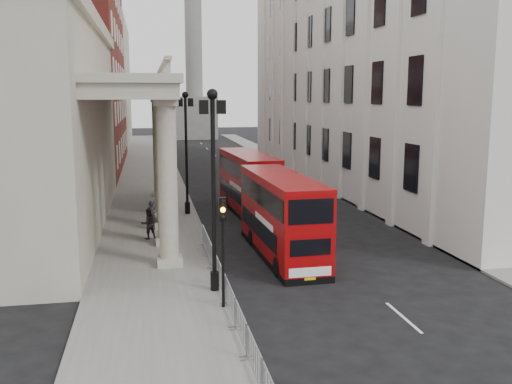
% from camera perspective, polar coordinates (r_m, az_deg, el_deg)
% --- Properties ---
extents(ground, '(260.00, 260.00, 0.00)m').
position_cam_1_polar(ground, '(20.73, -1.11, -13.58)').
color(ground, black).
rests_on(ground, ground).
extents(sidewalk_west, '(6.00, 140.00, 0.12)m').
position_cam_1_polar(sidewalk_west, '(49.46, -10.45, 0.02)').
color(sidewalk_west, slate).
rests_on(sidewalk_west, ground).
extents(sidewalk_east, '(3.00, 140.00, 0.12)m').
position_cam_1_polar(sidewalk_east, '(52.20, 7.96, 0.59)').
color(sidewalk_east, slate).
rests_on(sidewalk_east, ground).
extents(kerb, '(0.20, 140.00, 0.14)m').
position_cam_1_polar(kerb, '(49.55, -7.04, 0.14)').
color(kerb, slate).
rests_on(kerb, ground).
extents(portico_building, '(9.00, 28.00, 12.00)m').
position_cam_1_polar(portico_building, '(37.57, -22.13, 5.61)').
color(portico_building, gray).
rests_on(portico_building, ground).
extents(brick_building, '(9.00, 32.00, 22.00)m').
position_cam_1_polar(brick_building, '(67.25, -17.42, 11.60)').
color(brick_building, maroon).
rests_on(brick_building, ground).
extents(west_building_far, '(9.00, 30.00, 20.00)m').
position_cam_1_polar(west_building_far, '(99.07, -15.31, 10.34)').
color(west_building_far, gray).
rests_on(west_building_far, ground).
extents(east_building, '(8.00, 55.00, 25.00)m').
position_cam_1_polar(east_building, '(54.47, 10.15, 14.03)').
color(east_building, silver).
rests_on(east_building, ground).
extents(monument_column, '(8.00, 8.00, 54.20)m').
position_cam_1_polar(monument_column, '(111.44, -6.25, 13.58)').
color(monument_column, '#60605E').
rests_on(monument_column, ground).
extents(lamp_post_south, '(1.05, 0.44, 8.32)m').
position_cam_1_polar(lamp_post_south, '(23.17, -4.29, 1.51)').
color(lamp_post_south, black).
rests_on(lamp_post_south, sidewalk_west).
extents(lamp_post_mid, '(1.05, 0.44, 8.32)m').
position_cam_1_polar(lamp_post_mid, '(39.01, -7.00, 4.76)').
color(lamp_post_mid, black).
rests_on(lamp_post_mid, sidewalk_west).
extents(lamp_post_north, '(1.05, 0.44, 8.32)m').
position_cam_1_polar(lamp_post_north, '(54.95, -8.15, 6.12)').
color(lamp_post_north, black).
rests_on(lamp_post_north, sidewalk_west).
extents(traffic_light, '(0.28, 0.33, 4.30)m').
position_cam_1_polar(traffic_light, '(21.55, -3.34, -3.98)').
color(traffic_light, black).
rests_on(traffic_light, sidewalk_west).
extents(crowd_barriers, '(0.50, 18.75, 1.10)m').
position_cam_1_polar(crowd_barriers, '(22.49, -2.98, -9.87)').
color(crowd_barriers, gray).
rests_on(crowd_barriers, sidewalk_west).
extents(bus_near, '(2.63, 9.74, 4.18)m').
position_cam_1_polar(bus_near, '(29.18, 2.57, -2.23)').
color(bus_near, '#930608').
rests_on(bus_near, ground).
extents(bus_far, '(2.90, 9.79, 4.17)m').
position_cam_1_polar(bus_far, '(40.12, -0.77, 1.04)').
color(bus_far, '#990709').
rests_on(bus_far, ground).
extents(pedestrian_a, '(0.67, 0.47, 1.74)m').
position_cam_1_polar(pedestrian_a, '(35.21, -10.37, -2.30)').
color(pedestrian_a, black).
rests_on(pedestrian_a, sidewalk_west).
extents(pedestrian_b, '(1.04, 0.92, 1.76)m').
position_cam_1_polar(pedestrian_b, '(32.95, -10.73, -3.11)').
color(pedestrian_b, black).
rests_on(pedestrian_b, sidewalk_west).
extents(pedestrian_c, '(0.86, 0.67, 1.54)m').
position_cam_1_polar(pedestrian_c, '(35.85, -8.40, -2.20)').
color(pedestrian_c, black).
rests_on(pedestrian_c, sidewalk_west).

